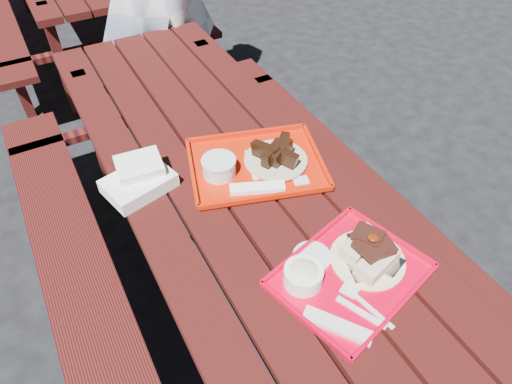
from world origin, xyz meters
TOP-DOWN VIEW (x-y plane):
  - ground at (0.00, 0.00)m, footprint 60.00×60.00m
  - picnic_table_near at (-0.00, 0.00)m, footprint 1.41×2.40m
  - near_tray at (0.09, -0.49)m, footprint 0.47×0.41m
  - far_tray at (0.08, 0.01)m, footprint 0.53×0.47m
  - white_cloth at (-0.29, 0.12)m, footprint 0.24×0.20m

SIDE VIEW (x-z plane):
  - ground at x=0.00m, z-range 0.00..0.00m
  - picnic_table_near at x=0.00m, z-range 0.19..0.94m
  - far_tray at x=0.08m, z-range 0.73..0.81m
  - near_tray at x=0.09m, z-range 0.72..0.84m
  - white_cloth at x=-0.29m, z-range 0.74..0.83m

